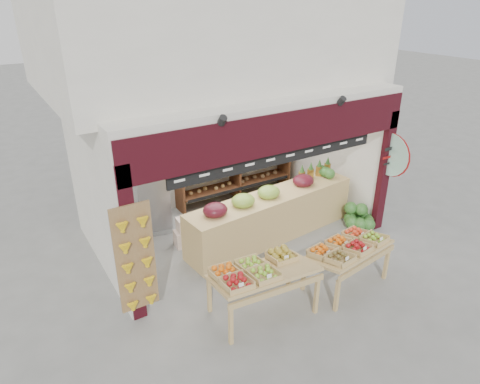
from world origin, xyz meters
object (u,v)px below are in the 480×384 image
(mid_counter, at_px, (271,215))
(display_table_left, at_px, (256,272))
(cardboard_stack, at_px, (195,232))
(display_table_right, at_px, (348,248))
(back_shelving, at_px, (235,154))
(watermelon_pile, at_px, (360,218))
(refrigerator, at_px, (147,188))

(mid_counter, bearing_deg, display_table_left, -131.30)
(cardboard_stack, xyz_separation_m, display_table_right, (1.63, -2.71, 0.53))
(back_shelving, relative_size, watermelon_pile, 4.16)
(mid_counter, bearing_deg, display_table_right, -85.15)
(back_shelving, relative_size, display_table_right, 1.93)
(back_shelving, height_order, mid_counter, back_shelving)
(mid_counter, height_order, display_table_left, mid_counter)
(refrigerator, xyz_separation_m, mid_counter, (2.05, -1.69, -0.46))
(watermelon_pile, bearing_deg, display_table_left, -161.77)
(cardboard_stack, relative_size, display_table_left, 0.56)
(watermelon_pile, bearing_deg, back_shelving, 119.97)
(refrigerator, xyz_separation_m, display_table_right, (2.22, -3.72, -0.24))
(back_shelving, height_order, display_table_left, back_shelving)
(watermelon_pile, bearing_deg, mid_counter, 161.53)
(cardboard_stack, bearing_deg, display_table_right, -58.98)
(mid_counter, relative_size, watermelon_pile, 5.34)
(back_shelving, xyz_separation_m, watermelon_pile, (1.59, -2.75, -0.98))
(cardboard_stack, bearing_deg, mid_counter, -24.90)
(mid_counter, distance_m, display_table_right, 2.05)
(refrigerator, bearing_deg, back_shelving, 19.57)
(display_table_left, height_order, watermelon_pile, display_table_left)
(display_table_left, relative_size, display_table_right, 1.07)
(cardboard_stack, distance_m, display_table_right, 3.21)
(cardboard_stack, xyz_separation_m, watermelon_pile, (3.43, -1.33, -0.03))
(back_shelving, bearing_deg, refrigerator, -170.61)
(back_shelving, bearing_deg, display_table_right, -92.94)
(display_table_right, relative_size, watermelon_pile, 2.16)
(cardboard_stack, relative_size, display_table_right, 0.60)
(display_table_left, bearing_deg, display_table_right, -6.22)
(back_shelving, distance_m, mid_counter, 2.22)
(display_table_left, height_order, display_table_right, display_table_left)
(refrigerator, height_order, display_table_right, refrigerator)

